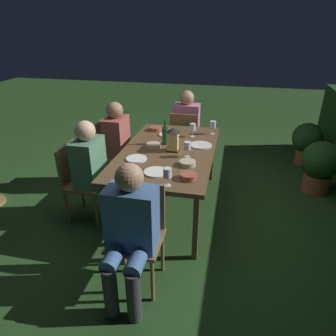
{
  "coord_description": "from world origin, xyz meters",
  "views": [
    {
      "loc": [
        3.09,
        0.68,
        2.04
      ],
      "look_at": [
        0.0,
        0.0,
        0.52
      ],
      "focal_mm": 32.64,
      "sensor_mm": 36.0,
      "label": 1
    }
  ],
  "objects_px": {
    "chair_side_left_a": "(108,151)",
    "chair_side_left_b": "(80,179)",
    "wine_glass_d": "(213,125)",
    "person_in_blue": "(129,230)",
    "green_bottle_on_table": "(165,135)",
    "dining_table": "(168,154)",
    "bowl_bread": "(154,145)",
    "person_in_rust": "(122,141)",
    "potted_plant_by_hedge": "(307,141)",
    "wine_glass_a": "(187,146)",
    "lantern_centerpiece": "(173,138)",
    "person_in_green": "(95,168)",
    "bowl_olives": "(187,163)",
    "bowl_salad": "(188,176)",
    "wine_glass_c": "(167,174)",
    "wine_glass_b": "(193,128)",
    "plate_a": "(156,172)",
    "plate_b": "(167,135)",
    "plate_c": "(201,145)",
    "chair_head_far": "(138,230)",
    "potted_plant_corner": "(320,165)",
    "person_in_pink": "(187,124)",
    "chair_head_near": "(185,137)",
    "plate_d": "(136,159)"
  },
  "relations": [
    {
      "from": "green_bottle_on_table",
      "to": "bowl_olives",
      "type": "bearing_deg",
      "value": 33.58
    },
    {
      "from": "wine_glass_d",
      "to": "chair_side_left_b",
      "type": "bearing_deg",
      "value": -51.54
    },
    {
      "from": "lantern_centerpiece",
      "to": "bowl_salad",
      "type": "xyz_separation_m",
      "value": [
        0.63,
        0.27,
        -0.12
      ]
    },
    {
      "from": "potted_plant_by_hedge",
      "to": "wine_glass_a",
      "type": "bearing_deg",
      "value": -41.2
    },
    {
      "from": "person_in_pink",
      "to": "wine_glass_d",
      "type": "distance_m",
      "value": 0.84
    },
    {
      "from": "wine_glass_c",
      "to": "chair_side_left_a",
      "type": "bearing_deg",
      "value": -138.43
    },
    {
      "from": "chair_side_left_a",
      "to": "plate_a",
      "type": "distance_m",
      "value": 1.36
    },
    {
      "from": "wine_glass_d",
      "to": "plate_a",
      "type": "relative_size",
      "value": 0.73
    },
    {
      "from": "chair_head_near",
      "to": "wine_glass_a",
      "type": "distance_m",
      "value": 1.36
    },
    {
      "from": "green_bottle_on_table",
      "to": "wine_glass_b",
      "type": "distance_m",
      "value": 0.43
    },
    {
      "from": "bowl_salad",
      "to": "wine_glass_a",
      "type": "bearing_deg",
      "value": -169.7
    },
    {
      "from": "chair_side_left_a",
      "to": "chair_side_left_b",
      "type": "bearing_deg",
      "value": 0.0
    },
    {
      "from": "green_bottle_on_table",
      "to": "bowl_olives",
      "type": "xyz_separation_m",
      "value": [
        0.53,
        0.35,
        -0.08
      ]
    },
    {
      "from": "plate_b",
      "to": "bowl_olives",
      "type": "bearing_deg",
      "value": 25.08
    },
    {
      "from": "wine_glass_b",
      "to": "bowl_olives",
      "type": "xyz_separation_m",
      "value": [
        0.85,
        0.07,
        -0.09
      ]
    },
    {
      "from": "chair_head_near",
      "to": "potted_plant_corner",
      "type": "height_order",
      "value": "chair_head_near"
    },
    {
      "from": "person_in_blue",
      "to": "lantern_centerpiece",
      "type": "height_order",
      "value": "person_in_blue"
    },
    {
      "from": "wine_glass_a",
      "to": "bowl_olives",
      "type": "xyz_separation_m",
      "value": [
        0.21,
        0.04,
        -0.09
      ]
    },
    {
      "from": "bowl_salad",
      "to": "person_in_green",
      "type": "bearing_deg",
      "value": -102.55
    },
    {
      "from": "person_in_blue",
      "to": "lantern_centerpiece",
      "type": "bearing_deg",
      "value": 177.49
    },
    {
      "from": "person_in_blue",
      "to": "green_bottle_on_table",
      "type": "relative_size",
      "value": 3.96
    },
    {
      "from": "wine_glass_c",
      "to": "wine_glass_b",
      "type": "bearing_deg",
      "value": 178.6
    },
    {
      "from": "chair_head_far",
      "to": "bowl_olives",
      "type": "relative_size",
      "value": 5.34
    },
    {
      "from": "person_in_pink",
      "to": "plate_d",
      "type": "distance_m",
      "value": 1.69
    },
    {
      "from": "chair_side_left_b",
      "to": "chair_head_far",
      "type": "bearing_deg",
      "value": 50.43
    },
    {
      "from": "green_bottle_on_table",
      "to": "plate_a",
      "type": "height_order",
      "value": "green_bottle_on_table"
    },
    {
      "from": "potted_plant_by_hedge",
      "to": "person_in_green",
      "type": "bearing_deg",
      "value": -50.53
    },
    {
      "from": "chair_side_left_a",
      "to": "person_in_rust",
      "type": "bearing_deg",
      "value": 90.0
    },
    {
      "from": "person_in_blue",
      "to": "wine_glass_d",
      "type": "xyz_separation_m",
      "value": [
        -2.0,
        0.44,
        0.22
      ]
    },
    {
      "from": "dining_table",
      "to": "bowl_bread",
      "type": "xyz_separation_m",
      "value": [
        -0.03,
        -0.18,
        0.08
      ]
    },
    {
      "from": "bowl_bread",
      "to": "bowl_salad",
      "type": "distance_m",
      "value": 0.84
    },
    {
      "from": "plate_c",
      "to": "potted_plant_by_hedge",
      "type": "xyz_separation_m",
      "value": [
        -1.46,
        1.48,
        -0.36
      ]
    },
    {
      "from": "green_bottle_on_table",
      "to": "wine_glass_a",
      "type": "distance_m",
      "value": 0.44
    },
    {
      "from": "person_in_blue",
      "to": "plate_c",
      "type": "xyz_separation_m",
      "value": [
        -1.56,
        0.34,
        0.11
      ]
    },
    {
      "from": "person_in_pink",
      "to": "wine_glass_b",
      "type": "height_order",
      "value": "person_in_pink"
    },
    {
      "from": "person_in_blue",
      "to": "person_in_green",
      "type": "bearing_deg",
      "value": -143.13
    },
    {
      "from": "person_in_pink",
      "to": "lantern_centerpiece",
      "type": "height_order",
      "value": "person_in_pink"
    },
    {
      "from": "chair_head_near",
      "to": "wine_glass_d",
      "type": "distance_m",
      "value": 0.76
    },
    {
      "from": "plate_a",
      "to": "plate_b",
      "type": "bearing_deg",
      "value": -173.38
    },
    {
      "from": "person_in_pink",
      "to": "potted_plant_corner",
      "type": "bearing_deg",
      "value": 72.92
    },
    {
      "from": "chair_side_left_a",
      "to": "wine_glass_a",
      "type": "distance_m",
      "value": 1.31
    },
    {
      "from": "wine_glass_b",
      "to": "person_in_blue",
      "type": "bearing_deg",
      "value": -6.25
    },
    {
      "from": "person_in_rust",
      "to": "wine_glass_d",
      "type": "xyz_separation_m",
      "value": [
        -0.25,
        1.14,
        0.22
      ]
    },
    {
      "from": "chair_side_left_b",
      "to": "lantern_centerpiece",
      "type": "height_order",
      "value": "lantern_centerpiece"
    },
    {
      "from": "potted_plant_by_hedge",
      "to": "bowl_bread",
      "type": "bearing_deg",
      "value": -50.62
    },
    {
      "from": "wine_glass_b",
      "to": "plate_d",
      "type": "bearing_deg",
      "value": -29.89
    },
    {
      "from": "person_in_green",
      "to": "potted_plant_corner",
      "type": "relative_size",
      "value": 1.66
    },
    {
      "from": "chair_side_left_b",
      "to": "chair_head_far",
      "type": "height_order",
      "value": "same"
    },
    {
      "from": "dining_table",
      "to": "lantern_centerpiece",
      "type": "distance_m",
      "value": 0.21
    },
    {
      "from": "wine_glass_d",
      "to": "plate_b",
      "type": "height_order",
      "value": "wine_glass_d"
    }
  ]
}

